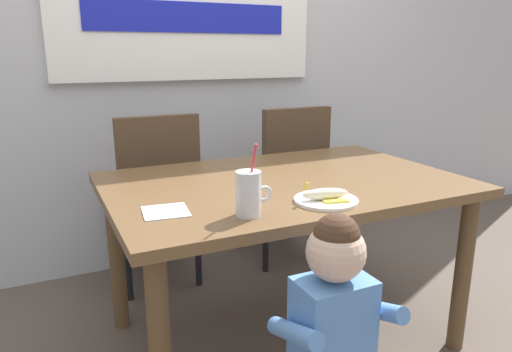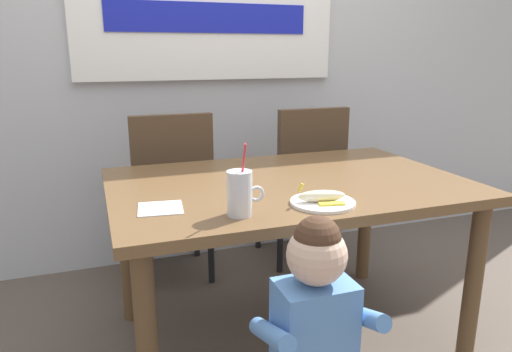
# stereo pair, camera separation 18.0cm
# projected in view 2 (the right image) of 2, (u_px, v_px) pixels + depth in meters

# --- Properties ---
(ground_plane) EXTENTS (24.00, 24.00, 0.00)m
(ground_plane) POSITION_uv_depth(u_px,v_px,m) (285.00, 337.00, 2.15)
(ground_plane) COLOR brown
(back_wall) EXTENTS (6.40, 0.17, 2.90)m
(back_wall) POSITION_uv_depth(u_px,v_px,m) (217.00, 19.00, 2.78)
(back_wall) COLOR silver
(back_wall) RESTS_ON ground
(dining_table) EXTENTS (1.46, 0.96, 0.74)m
(dining_table) POSITION_uv_depth(u_px,v_px,m) (288.00, 202.00, 1.98)
(dining_table) COLOR brown
(dining_table) RESTS_ON ground
(dining_chair_left) EXTENTS (0.44, 0.45, 0.96)m
(dining_chair_left) POSITION_uv_depth(u_px,v_px,m) (171.00, 189.00, 2.56)
(dining_chair_left) COLOR #4C3826
(dining_chair_left) RESTS_ON ground
(dining_chair_right) EXTENTS (0.44, 0.45, 0.96)m
(dining_chair_right) POSITION_uv_depth(u_px,v_px,m) (303.00, 176.00, 2.81)
(dining_chair_right) COLOR #4C3826
(dining_chair_right) RESTS_ON ground
(toddler_standing) EXTENTS (0.33, 0.24, 0.84)m
(toddler_standing) POSITION_uv_depth(u_px,v_px,m) (315.00, 320.00, 1.34)
(toddler_standing) COLOR #3F4760
(toddler_standing) RESTS_ON ground
(milk_cup) EXTENTS (0.13, 0.09, 0.25)m
(milk_cup) POSITION_uv_depth(u_px,v_px,m) (240.00, 196.00, 1.53)
(milk_cup) COLOR silver
(milk_cup) RESTS_ON dining_table
(snack_plate) EXTENTS (0.23, 0.23, 0.01)m
(snack_plate) POSITION_uv_depth(u_px,v_px,m) (323.00, 202.00, 1.66)
(snack_plate) COLOR white
(snack_plate) RESTS_ON dining_table
(peeled_banana) EXTENTS (0.18, 0.12, 0.07)m
(peeled_banana) POSITION_uv_depth(u_px,v_px,m) (322.00, 196.00, 1.64)
(peeled_banana) COLOR #F4EAC6
(peeled_banana) RESTS_ON snack_plate
(paper_napkin) EXTENTS (0.17, 0.17, 0.00)m
(paper_napkin) POSITION_uv_depth(u_px,v_px,m) (160.00, 208.00, 1.61)
(paper_napkin) COLOR white
(paper_napkin) RESTS_ON dining_table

